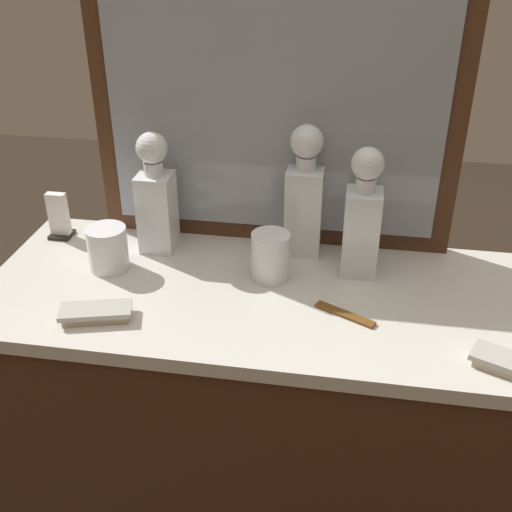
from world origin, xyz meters
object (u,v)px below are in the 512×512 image
object	(u,v)px
napkin_holder	(59,219)
tortoiseshell_comb	(345,314)
crystal_decanter_far_right	(157,204)
crystal_decanter_far_left	(362,225)
crystal_tumbler_center	(108,250)
silver_brush_left	(96,313)
crystal_decanter_left	(304,202)
crystal_tumbler_front	(270,258)

from	to	relation	value
napkin_holder	tortoiseshell_comb	bearing A→B (deg)	-17.77
crystal_decanter_far_right	crystal_decanter_far_left	distance (m)	0.45
crystal_tumbler_center	tortoiseshell_comb	distance (m)	0.52
silver_brush_left	tortoiseshell_comb	size ratio (longest dim) A/B	1.21
napkin_holder	crystal_decanter_left	bearing A→B (deg)	3.04
crystal_tumbler_front	napkin_holder	distance (m)	0.52
crystal_decanter_far_right	crystal_tumbler_front	bearing A→B (deg)	-17.93
crystal_tumbler_center	napkin_holder	distance (m)	0.20
crystal_decanter_left	tortoiseshell_comb	bearing A→B (deg)	-66.54
crystal_decanter_left	crystal_decanter_far_left	size ratio (longest dim) A/B	1.05
crystal_decanter_far_left	crystal_tumbler_front	size ratio (longest dim) A/B	2.72
crystal_decanter_far_right	tortoiseshell_comb	bearing A→B (deg)	-25.11
crystal_decanter_far_right	crystal_tumbler_front	world-z (taller)	crystal_decanter_far_right
crystal_tumbler_front	crystal_decanter_far_left	bearing A→B (deg)	16.90
crystal_decanter_far_right	napkin_holder	size ratio (longest dim) A/B	2.49
crystal_decanter_left	tortoiseshell_comb	distance (m)	0.29
crystal_decanter_left	tortoiseshell_comb	world-z (taller)	crystal_decanter_left
crystal_decanter_left	crystal_tumbler_front	xyz separation A→B (m)	(-0.05, -0.13, -0.07)
silver_brush_left	crystal_tumbler_front	bearing A→B (deg)	33.56
crystal_tumbler_front	tortoiseshell_comb	bearing A→B (deg)	-35.31
crystal_decanter_far_left	silver_brush_left	distance (m)	0.56
crystal_tumbler_center	tortoiseshell_comb	world-z (taller)	crystal_tumbler_center
crystal_decanter_left	crystal_decanter_far_right	size ratio (longest dim) A/B	1.07
silver_brush_left	tortoiseshell_comb	bearing A→B (deg)	10.64
crystal_tumbler_front	crystal_tumbler_center	xyz separation A→B (m)	(-0.35, -0.02, -0.00)
crystal_tumbler_front	crystal_decanter_far_right	bearing A→B (deg)	162.07
crystal_decanter_left	crystal_decanter_far_right	bearing A→B (deg)	-171.99
crystal_decanter_far_left	tortoiseshell_comb	bearing A→B (deg)	-96.70
crystal_decanter_far_right	silver_brush_left	world-z (taller)	crystal_decanter_far_right
crystal_decanter_far_left	tortoiseshell_comb	xyz separation A→B (m)	(-0.02, -0.17, -0.11)
crystal_decanter_far_left	tortoiseshell_comb	size ratio (longest dim) A/B	2.32
crystal_decanter_far_right	crystal_tumbler_center	size ratio (longest dim) A/B	2.85
crystal_tumbler_center	tortoiseshell_comb	size ratio (longest dim) A/B	0.80
crystal_decanter_left	crystal_tumbler_center	xyz separation A→B (m)	(-0.40, -0.15, -0.07)
crystal_decanter_far_left	napkin_holder	world-z (taller)	crystal_decanter_far_left
crystal_tumbler_front	napkin_holder	xyz separation A→B (m)	(-0.51, 0.10, -0.00)
crystal_tumbler_center	napkin_holder	xyz separation A→B (m)	(-0.17, 0.12, 0.00)
crystal_decanter_far_right	silver_brush_left	size ratio (longest dim) A/B	1.89
silver_brush_left	napkin_holder	world-z (taller)	napkin_holder
crystal_decanter_far_right	silver_brush_left	distance (m)	0.31
crystal_tumbler_front	crystal_tumbler_center	size ratio (longest dim) A/B	1.07
silver_brush_left	tortoiseshell_comb	world-z (taller)	silver_brush_left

